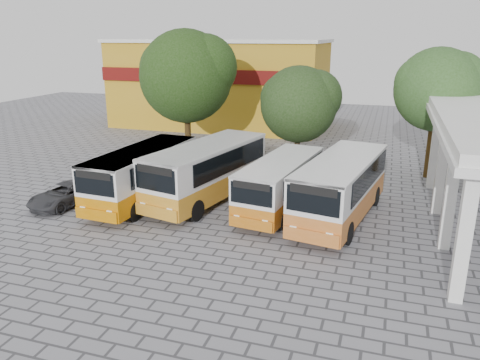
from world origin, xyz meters
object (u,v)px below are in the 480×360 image
(bus_far_left, at_px, (143,172))
(bus_centre_left, at_px, (207,169))
(bus_centre_right, at_px, (281,182))
(parked_car, at_px, (65,194))
(bus_far_right, at_px, (341,185))

(bus_far_left, relative_size, bus_centre_left, 0.91)
(bus_centre_right, bearing_deg, parked_car, -158.62)
(bus_centre_left, distance_m, parked_car, 7.65)
(bus_centre_left, bearing_deg, bus_far_right, 7.48)
(bus_far_left, bearing_deg, bus_centre_left, 24.58)
(bus_far_left, relative_size, bus_far_right, 0.93)
(bus_far_right, bearing_deg, bus_centre_left, -174.99)
(bus_centre_left, xyz_separation_m, bus_far_right, (7.16, -0.59, -0.04))
(bus_far_right, xyz_separation_m, parked_car, (-14.10, -2.39, -1.17))
(bus_centre_right, xyz_separation_m, bus_far_right, (3.04, -0.31, 0.21))
(bus_far_right, bearing_deg, bus_far_left, -166.69)
(bus_centre_right, height_order, bus_far_right, bus_far_right)
(bus_far_right, relative_size, parked_car, 2.09)
(bus_far_left, height_order, parked_car, bus_far_left)
(bus_centre_left, distance_m, bus_centre_right, 4.14)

